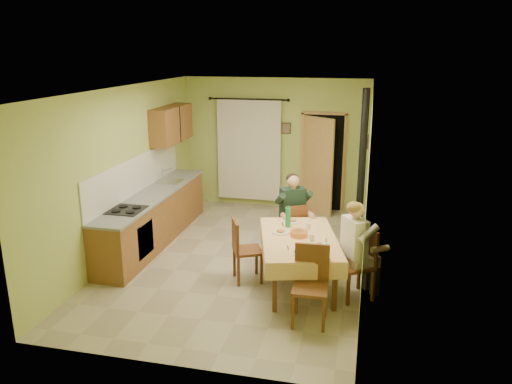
% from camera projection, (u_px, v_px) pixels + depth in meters
% --- Properties ---
extents(floor, '(4.00, 6.00, 0.01)m').
position_uv_depth(floor, '(240.00, 258.00, 8.36)').
color(floor, tan).
rests_on(floor, ground).
extents(room_shell, '(4.04, 6.04, 2.82)m').
position_uv_depth(room_shell, '(239.00, 152.00, 7.85)').
color(room_shell, '#B3C565').
rests_on(room_shell, ground).
extents(kitchen_run, '(0.64, 3.64, 1.56)m').
position_uv_depth(kitchen_run, '(154.00, 216.00, 8.97)').
color(kitchen_run, brown).
rests_on(kitchen_run, ground).
extents(upper_cabinets, '(0.35, 1.40, 0.70)m').
position_uv_depth(upper_cabinets, '(172.00, 124.00, 9.80)').
color(upper_cabinets, brown).
rests_on(upper_cabinets, room_shell).
extents(curtain, '(1.70, 0.07, 2.22)m').
position_uv_depth(curtain, '(249.00, 150.00, 10.84)').
color(curtain, black).
rests_on(curtain, ground).
extents(doorway, '(0.96, 0.54, 2.15)m').
position_uv_depth(doorway, '(320.00, 163.00, 10.52)').
color(doorway, black).
rests_on(doorway, ground).
extents(dining_table, '(1.48, 2.00, 0.76)m').
position_uv_depth(dining_table, '(299.00, 261.00, 7.32)').
color(dining_table, '#EEBB7B').
rests_on(dining_table, ground).
extents(tableware, '(0.92, 1.52, 0.33)m').
position_uv_depth(tableware, '(301.00, 236.00, 7.11)').
color(tableware, white).
rests_on(tableware, dining_table).
extents(chair_far, '(0.51, 0.51, 0.93)m').
position_uv_depth(chair_far, '(293.00, 240.00, 8.40)').
color(chair_far, brown).
rests_on(chair_far, ground).
extents(chair_near, '(0.46, 0.46, 1.01)m').
position_uv_depth(chair_near, '(310.00, 301.00, 6.35)').
color(chair_near, brown).
rests_on(chair_near, ground).
extents(chair_right, '(0.62, 0.62, 1.01)m').
position_uv_depth(chair_right, '(355.00, 278.00, 7.01)').
color(chair_right, brown).
rests_on(chair_right, ground).
extents(chair_left, '(0.54, 0.54, 0.97)m').
position_uv_depth(chair_left, '(247.00, 262.00, 7.51)').
color(chair_left, brown).
rests_on(chair_left, ground).
extents(man_far, '(0.65, 0.62, 1.39)m').
position_uv_depth(man_far, '(293.00, 206.00, 8.25)').
color(man_far, '#192D23').
rests_on(man_far, chair_far).
extents(man_right, '(0.63, 0.65, 1.39)m').
position_uv_depth(man_right, '(356.00, 239.00, 6.84)').
color(man_right, silver).
rests_on(man_right, chair_right).
extents(stove_flue, '(0.24, 0.24, 2.80)m').
position_uv_depth(stove_flue, '(360.00, 197.00, 8.23)').
color(stove_flue, black).
rests_on(stove_flue, ground).
extents(picture_back, '(0.19, 0.03, 0.23)m').
position_uv_depth(picture_back, '(286.00, 128.00, 10.60)').
color(picture_back, black).
rests_on(picture_back, room_shell).
extents(picture_right, '(0.03, 0.31, 0.21)m').
position_uv_depth(picture_right, '(368.00, 142.00, 8.55)').
color(picture_right, brown).
rests_on(picture_right, room_shell).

